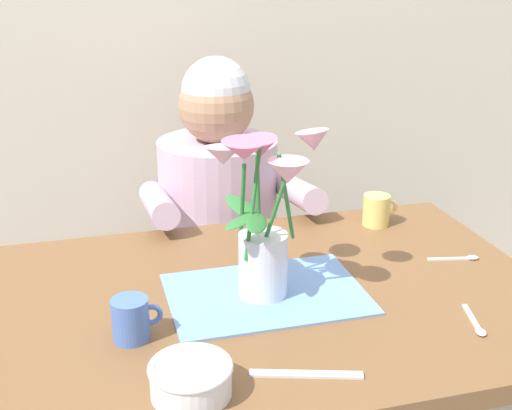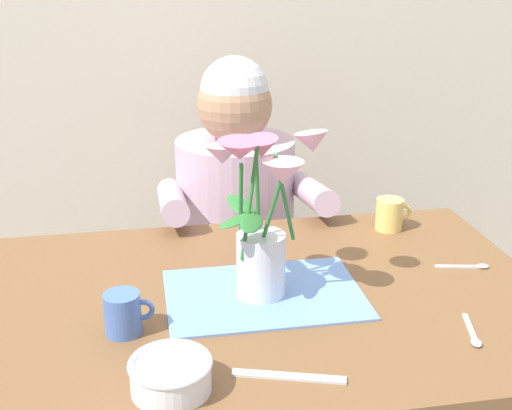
{
  "view_description": "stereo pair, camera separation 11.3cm",
  "coord_description": "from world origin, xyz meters",
  "px_view_note": "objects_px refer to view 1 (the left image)",
  "views": [
    {
      "loc": [
        -0.34,
        -1.18,
        1.41
      ],
      "look_at": [
        -0.0,
        0.05,
        0.92
      ],
      "focal_mm": 47.45,
      "sensor_mm": 36.0,
      "label": 1
    },
    {
      "loc": [
        -0.23,
        -1.21,
        1.41
      ],
      "look_at": [
        -0.0,
        0.05,
        0.92
      ],
      "focal_mm": 47.45,
      "sensor_mm": 36.0,
      "label": 2
    }
  ],
  "objects_px": {
    "dinner_knife": "(306,374)",
    "flower_vase": "(262,216)",
    "coffee_cup": "(131,319)",
    "seated_person": "(220,250)",
    "ceramic_bowl": "(191,378)",
    "ceramic_mug": "(377,210)"
  },
  "relations": [
    {
      "from": "ceramic_bowl",
      "to": "dinner_knife",
      "type": "height_order",
      "value": "ceramic_bowl"
    },
    {
      "from": "dinner_knife",
      "to": "seated_person",
      "type": "bearing_deg",
      "value": 104.26
    },
    {
      "from": "seated_person",
      "to": "ceramic_mug",
      "type": "distance_m",
      "value": 0.52
    },
    {
      "from": "ceramic_bowl",
      "to": "dinner_knife",
      "type": "xyz_separation_m",
      "value": [
        0.19,
        -0.0,
        -0.03
      ]
    },
    {
      "from": "ceramic_bowl",
      "to": "coffee_cup",
      "type": "height_order",
      "value": "coffee_cup"
    },
    {
      "from": "dinner_knife",
      "to": "flower_vase",
      "type": "bearing_deg",
      "value": 106.4
    },
    {
      "from": "seated_person",
      "to": "flower_vase",
      "type": "bearing_deg",
      "value": -91.61
    },
    {
      "from": "seated_person",
      "to": "ceramic_mug",
      "type": "relative_size",
      "value": 12.2
    },
    {
      "from": "ceramic_mug",
      "to": "seated_person",
      "type": "bearing_deg",
      "value": 136.32
    },
    {
      "from": "dinner_knife",
      "to": "coffee_cup",
      "type": "distance_m",
      "value": 0.33
    },
    {
      "from": "dinner_knife",
      "to": "coffee_cup",
      "type": "bearing_deg",
      "value": 161.61
    },
    {
      "from": "ceramic_bowl",
      "to": "coffee_cup",
      "type": "bearing_deg",
      "value": 111.35
    },
    {
      "from": "seated_person",
      "to": "ceramic_bowl",
      "type": "height_order",
      "value": "seated_person"
    },
    {
      "from": "dinner_knife",
      "to": "ceramic_mug",
      "type": "height_order",
      "value": "ceramic_mug"
    },
    {
      "from": "ceramic_bowl",
      "to": "dinner_knife",
      "type": "distance_m",
      "value": 0.2
    },
    {
      "from": "ceramic_bowl",
      "to": "ceramic_mug",
      "type": "distance_m",
      "value": 0.82
    },
    {
      "from": "flower_vase",
      "to": "dinner_knife",
      "type": "distance_m",
      "value": 0.34
    },
    {
      "from": "coffee_cup",
      "to": "seated_person",
      "type": "bearing_deg",
      "value": 66.17
    },
    {
      "from": "flower_vase",
      "to": "coffee_cup",
      "type": "bearing_deg",
      "value": -160.52
    },
    {
      "from": "flower_vase",
      "to": "dinner_knife",
      "type": "height_order",
      "value": "flower_vase"
    },
    {
      "from": "dinner_knife",
      "to": "coffee_cup",
      "type": "xyz_separation_m",
      "value": [
        -0.27,
        0.19,
        0.04
      ]
    },
    {
      "from": "ceramic_bowl",
      "to": "ceramic_mug",
      "type": "height_order",
      "value": "ceramic_mug"
    }
  ]
}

